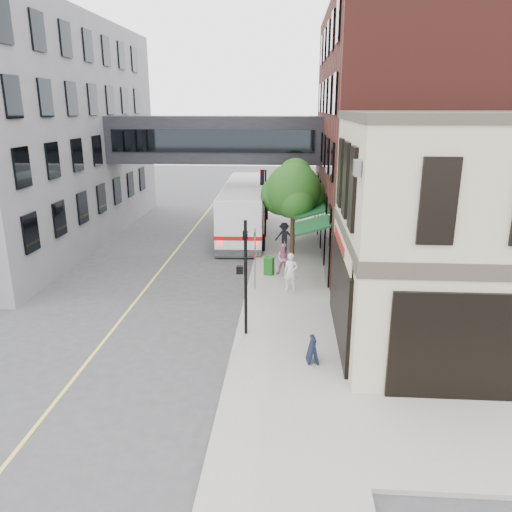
# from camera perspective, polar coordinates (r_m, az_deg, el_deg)

# --- Properties ---
(ground) EXTENTS (120.00, 120.00, 0.00)m
(ground) POSITION_cam_1_polar(r_m,az_deg,el_deg) (17.96, -3.01, -11.94)
(ground) COLOR #38383A
(ground) RESTS_ON ground
(sidewalk_main) EXTENTS (4.00, 60.00, 0.15)m
(sidewalk_main) POSITION_cam_1_polar(r_m,az_deg,el_deg) (30.84, 3.76, 0.64)
(sidewalk_main) COLOR gray
(sidewalk_main) RESTS_ON ground
(corner_building) EXTENTS (10.19, 8.12, 8.45)m
(corner_building) POSITION_cam_1_polar(r_m,az_deg,el_deg) (19.47, 24.81, 2.10)
(corner_building) COLOR #BFB492
(corner_building) RESTS_ON ground
(brick_building) EXTENTS (13.76, 18.00, 14.00)m
(brick_building) POSITION_cam_1_polar(r_m,az_deg,el_deg) (31.70, 18.99, 12.93)
(brick_building) COLOR #491C17
(brick_building) RESTS_ON ground
(skyway_bridge) EXTENTS (14.00, 3.18, 3.00)m
(skyway_bridge) POSITION_cam_1_polar(r_m,az_deg,el_deg) (34.07, -4.66, 13.14)
(skyway_bridge) COLOR black
(skyway_bridge) RESTS_ON ground
(traffic_signal_near) EXTENTS (0.44, 0.22, 4.60)m
(traffic_signal_near) POSITION_cam_1_polar(r_m,az_deg,el_deg) (18.58, -1.30, -0.91)
(traffic_signal_near) COLOR black
(traffic_signal_near) RESTS_ON sidewalk_main
(traffic_signal_far) EXTENTS (0.53, 0.28, 4.50)m
(traffic_signal_far) POSITION_cam_1_polar(r_m,az_deg,el_deg) (33.10, 0.86, 7.58)
(traffic_signal_far) COLOR black
(traffic_signal_far) RESTS_ON sidewalk_main
(street_sign_pole) EXTENTS (0.08, 0.75, 3.00)m
(street_sign_pole) POSITION_cam_1_polar(r_m,az_deg,el_deg) (23.65, -0.14, 0.34)
(street_sign_pole) COLOR gray
(street_sign_pole) RESTS_ON sidewalk_main
(street_tree) EXTENTS (3.80, 3.20, 5.60)m
(street_tree) POSITION_cam_1_polar(r_m,az_deg,el_deg) (29.23, 4.28, 7.45)
(street_tree) COLOR #382619
(street_tree) RESTS_ON sidewalk_main
(lane_marking) EXTENTS (0.12, 40.00, 0.01)m
(lane_marking) POSITION_cam_1_polar(r_m,az_deg,el_deg) (27.93, -10.80, -1.51)
(lane_marking) COLOR #D8CC4C
(lane_marking) RESTS_ON ground
(bus) EXTENTS (3.33, 12.77, 3.42)m
(bus) POSITION_cam_1_polar(r_m,az_deg,el_deg) (34.88, -1.29, 5.67)
(bus) COLOR white
(bus) RESTS_ON ground
(pedestrian_a) EXTENTS (0.72, 0.53, 1.82)m
(pedestrian_a) POSITION_cam_1_polar(r_m,az_deg,el_deg) (23.74, 3.99, -1.85)
(pedestrian_a) COLOR white
(pedestrian_a) RESTS_ON sidewalk_main
(pedestrian_b) EXTENTS (0.86, 0.71, 1.64)m
(pedestrian_b) POSITION_cam_1_polar(r_m,az_deg,el_deg) (26.03, 3.22, -0.36)
(pedestrian_b) COLOR #CA839B
(pedestrian_b) RESTS_ON sidewalk_main
(pedestrian_c) EXTENTS (1.27, 0.97, 1.74)m
(pedestrian_c) POSITION_cam_1_polar(r_m,az_deg,el_deg) (30.35, 3.24, 2.23)
(pedestrian_c) COLOR black
(pedestrian_c) RESTS_ON sidewalk_main
(newspaper_box) EXTENTS (0.55, 0.52, 0.93)m
(newspaper_box) POSITION_cam_1_polar(r_m,az_deg,el_deg) (26.05, 1.50, -1.15)
(newspaper_box) COLOR #145915
(newspaper_box) RESTS_ON sidewalk_main
(sandwich_board) EXTENTS (0.40, 0.56, 0.92)m
(sandwich_board) POSITION_cam_1_polar(r_m,az_deg,el_deg) (17.51, 6.50, -10.59)
(sandwich_board) COLOR black
(sandwich_board) RESTS_ON sidewalk_main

